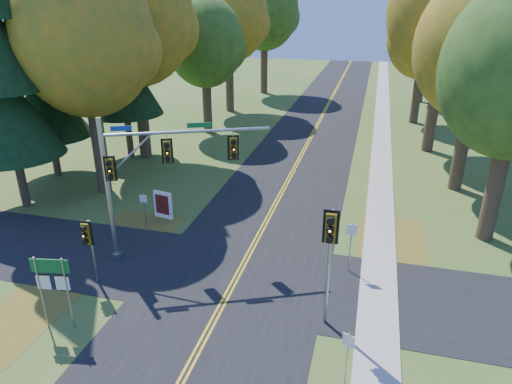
% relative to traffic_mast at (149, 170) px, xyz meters
% --- Properties ---
extents(ground, '(160.00, 160.00, 0.00)m').
position_rel_traffic_mast_xyz_m(ground, '(4.34, -2.73, -4.46)').
color(ground, '#325A1F').
rests_on(ground, ground).
extents(road_main, '(8.00, 160.00, 0.02)m').
position_rel_traffic_mast_xyz_m(road_main, '(4.34, -2.73, -4.45)').
color(road_main, black).
rests_on(road_main, ground).
extents(road_cross, '(60.00, 6.00, 0.02)m').
position_rel_traffic_mast_xyz_m(road_cross, '(4.34, -0.73, -4.45)').
color(road_cross, black).
rests_on(road_cross, ground).
extents(centerline_left, '(0.10, 160.00, 0.01)m').
position_rel_traffic_mast_xyz_m(centerline_left, '(4.24, -2.73, -4.43)').
color(centerline_left, gold).
rests_on(centerline_left, road_main).
extents(centerline_right, '(0.10, 160.00, 0.01)m').
position_rel_traffic_mast_xyz_m(centerline_right, '(4.44, -2.73, -4.43)').
color(centerline_right, gold).
rests_on(centerline_right, road_main).
extents(sidewalk_east, '(1.60, 160.00, 0.06)m').
position_rel_traffic_mast_xyz_m(sidewalk_east, '(10.54, -2.73, -4.43)').
color(sidewalk_east, '#9E998E').
rests_on(sidewalk_east, ground).
extents(leaf_patch_w_near, '(4.00, 6.00, 0.00)m').
position_rel_traffic_mast_xyz_m(leaf_patch_w_near, '(-2.16, 1.27, -4.45)').
color(leaf_patch_w_near, brown).
rests_on(leaf_patch_w_near, ground).
extents(leaf_patch_e, '(3.50, 8.00, 0.00)m').
position_rel_traffic_mast_xyz_m(leaf_patch_e, '(11.14, 3.27, -4.45)').
color(leaf_patch_e, brown).
rests_on(leaf_patch_e, ground).
extents(leaf_patch_w_far, '(3.00, 5.00, 0.00)m').
position_rel_traffic_mast_xyz_m(leaf_patch_w_far, '(-3.16, -5.73, -4.45)').
color(leaf_patch_w_far, brown).
rests_on(leaf_patch_w_far, ground).
extents(tree_w_a, '(8.00, 8.00, 14.15)m').
position_rel_traffic_mast_xyz_m(tree_w_a, '(-6.79, 6.65, 5.03)').
color(tree_w_a, '#38281C').
rests_on(tree_w_a, ground).
extents(tree_w_b, '(8.60, 8.60, 15.38)m').
position_rel_traffic_mast_xyz_m(tree_w_b, '(-7.38, 13.56, 5.91)').
color(tree_w_b, '#38281C').
rests_on(tree_w_b, ground).
extents(tree_e_b, '(7.60, 7.60, 13.33)m').
position_rel_traffic_mast_xyz_m(tree_e_b, '(15.31, 12.85, 4.44)').
color(tree_e_b, '#38281C').
rests_on(tree_e_b, ground).
extents(tree_w_c, '(6.80, 6.80, 11.91)m').
position_rel_traffic_mast_xyz_m(tree_w_c, '(-5.20, 21.74, 3.48)').
color(tree_w_c, '#38281C').
rests_on(tree_w_c, ground).
extents(tree_e_c, '(8.80, 8.80, 15.79)m').
position_rel_traffic_mast_xyz_m(tree_e_c, '(14.22, 20.96, 6.20)').
color(tree_e_c, '#38281C').
rests_on(tree_e_c, ground).
extents(tree_w_d, '(8.20, 8.20, 14.56)m').
position_rel_traffic_mast_xyz_m(tree_w_d, '(-5.79, 30.45, 5.32)').
color(tree_w_d, '#38281C').
rests_on(tree_w_d, ground).
extents(tree_e_d, '(7.00, 7.00, 12.32)m').
position_rel_traffic_mast_xyz_m(tree_e_d, '(13.60, 30.14, 3.78)').
color(tree_e_d, '#38281C').
rests_on(tree_e_d, ground).
extents(tree_w_e, '(8.40, 8.40, 14.97)m').
position_rel_traffic_mast_xyz_m(tree_w_e, '(-4.59, 41.36, 5.61)').
color(tree_w_e, '#38281C').
rests_on(tree_w_e, ground).
extents(tree_e_e, '(7.80, 7.80, 13.74)m').
position_rel_traffic_mast_xyz_m(tree_e_e, '(14.81, 40.85, 4.73)').
color(tree_e_e, '#38281C').
rests_on(tree_e_e, ground).
extents(pine_b, '(5.60, 5.60, 17.31)m').
position_rel_traffic_mast_xyz_m(pine_b, '(-11.66, 8.27, 3.70)').
color(pine_b, '#38281C').
rests_on(pine_b, ground).
extents(pine_c, '(5.60, 5.60, 20.56)m').
position_rel_traffic_mast_xyz_m(pine_c, '(-8.66, 13.27, 5.23)').
color(pine_c, '#38281C').
rests_on(pine_c, ground).
extents(traffic_mast, '(7.03, 3.46, 6.94)m').
position_rel_traffic_mast_xyz_m(traffic_mast, '(0.00, 0.00, 0.00)').
color(traffic_mast, '#95999D').
rests_on(traffic_mast, ground).
extents(east_signal_pole, '(0.57, 0.66, 4.94)m').
position_rel_traffic_mast_xyz_m(east_signal_pole, '(8.54, -3.14, -0.71)').
color(east_signal_pole, '#95999D').
rests_on(east_signal_pole, ground).
extents(ped_signal_pole, '(0.49, 0.57, 3.12)m').
position_rel_traffic_mast_xyz_m(ped_signal_pole, '(-1.53, -2.93, -2.14)').
color(ped_signal_pole, gray).
rests_on(ped_signal_pole, ground).
extents(route_sign_cluster, '(1.42, 0.30, 3.08)m').
position_rel_traffic_mast_xyz_m(route_sign_cluster, '(-1.19, -5.75, -2.29)').
color(route_sign_cluster, gray).
rests_on(route_sign_cluster, ground).
extents(info_kiosk, '(1.16, 0.39, 1.60)m').
position_rel_traffic_mast_xyz_m(info_kiosk, '(-1.46, 3.92, -3.66)').
color(info_kiosk, white).
rests_on(info_kiosk, ground).
extents(reg_sign_e_north, '(0.48, 0.09, 2.48)m').
position_rel_traffic_mast_xyz_m(reg_sign_e_north, '(9.16, 0.98, -2.76)').
color(reg_sign_e_north, gray).
rests_on(reg_sign_e_north, ground).
extents(reg_sign_e_south, '(0.39, 0.19, 2.15)m').
position_rel_traffic_mast_xyz_m(reg_sign_e_south, '(9.53, -5.93, -2.99)').
color(reg_sign_e_south, gray).
rests_on(reg_sign_e_south, ground).
extents(reg_sign_w, '(0.40, 0.08, 2.08)m').
position_rel_traffic_mast_xyz_m(reg_sign_w, '(-1.81, 2.43, -3.04)').
color(reg_sign_w, gray).
rests_on(reg_sign_w, ground).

